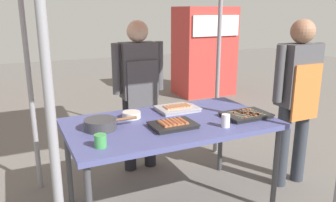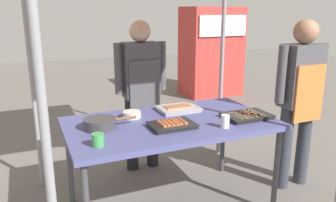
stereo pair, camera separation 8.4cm
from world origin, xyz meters
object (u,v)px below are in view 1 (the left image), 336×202
at_px(drink_cup_near_edge, 100,141).
at_px(condiment_bowl, 132,115).
at_px(neighbor_stall_left, 204,51).
at_px(tray_grilled_sausages, 173,125).
at_px(vendor_woman, 139,85).
at_px(cooking_wok, 101,124).
at_px(stall_table, 171,128).
at_px(drink_cup_by_wok, 226,121).
at_px(customer_nearby, 297,91).
at_px(tray_pork_links, 177,108).
at_px(tray_meat_skewers, 246,115).

bearing_deg(drink_cup_near_edge, condiment_bowl, 52.26).
bearing_deg(neighbor_stall_left, tray_grilled_sausages, -124.15).
distance_m(condiment_bowl, vendor_woman, 0.66).
bearing_deg(neighbor_stall_left, cooking_wok, -130.95).
distance_m(stall_table, vendor_woman, 0.81).
bearing_deg(drink_cup_by_wok, cooking_wok, 158.36).
height_order(condiment_bowl, customer_nearby, customer_nearby).
height_order(stall_table, customer_nearby, customer_nearby).
relative_size(cooking_wok, customer_nearby, 0.26).
bearing_deg(neighbor_stall_left, drink_cup_near_edge, -129.12).
height_order(tray_pork_links, cooking_wok, cooking_wok).
xyz_separation_m(vendor_woman, customer_nearby, (1.16, -0.89, 0.01)).
bearing_deg(drink_cup_near_edge, customer_nearby, 5.48).
distance_m(drink_cup_near_edge, neighbor_stall_left, 4.59).
xyz_separation_m(cooking_wok, vendor_woman, (0.57, 0.75, 0.08)).
distance_m(tray_grilled_sausages, tray_pork_links, 0.43).
bearing_deg(vendor_woman, drink_cup_near_edge, 58.46).
xyz_separation_m(tray_meat_skewers, drink_cup_by_wok, (-0.29, -0.13, 0.03)).
relative_size(stall_table, drink_cup_near_edge, 18.80).
bearing_deg(cooking_wok, customer_nearby, -4.86).
height_order(stall_table, tray_grilled_sausages, tray_grilled_sausages).
bearing_deg(drink_cup_by_wok, vendor_woman, 104.29).
bearing_deg(vendor_woman, customer_nearby, 142.35).
height_order(tray_grilled_sausages, tray_pork_links, tray_grilled_sausages).
xyz_separation_m(drink_cup_by_wok, customer_nearby, (0.88, 0.19, 0.09)).
height_order(tray_grilled_sausages, drink_cup_by_wok, drink_cup_by_wok).
distance_m(tray_meat_skewers, condiment_bowl, 0.92).
xyz_separation_m(tray_meat_skewers, customer_nearby, (0.60, 0.06, 0.12)).
xyz_separation_m(tray_grilled_sausages, customer_nearby, (1.24, 0.03, 0.12)).
bearing_deg(tray_grilled_sausages, condiment_bowl, 120.73).
height_order(drink_cup_by_wok, vendor_woman, vendor_woman).
distance_m(stall_table, neighbor_stall_left, 4.00).
distance_m(tray_meat_skewers, cooking_wok, 1.15).
bearing_deg(stall_table, cooking_wok, 175.25).
bearing_deg(tray_grilled_sausages, drink_cup_by_wok, -23.70).
height_order(condiment_bowl, neighbor_stall_left, neighbor_stall_left).
height_order(drink_cup_by_wok, customer_nearby, customer_nearby).
xyz_separation_m(tray_pork_links, vendor_woman, (-0.14, 0.56, 0.11)).
height_order(cooking_wok, vendor_woman, vendor_woman).
bearing_deg(drink_cup_near_edge, neighbor_stall_left, 50.88).
bearing_deg(drink_cup_near_edge, stall_table, 23.96).
height_order(drink_cup_near_edge, customer_nearby, customer_nearby).
bearing_deg(drink_cup_by_wok, condiment_bowl, 138.29).
relative_size(tray_grilled_sausages, condiment_bowl, 2.27).
distance_m(drink_cup_by_wok, neighbor_stall_left, 4.08).
bearing_deg(neighbor_stall_left, stall_table, -124.69).
xyz_separation_m(tray_grilled_sausages, drink_cup_by_wok, (0.35, -0.16, 0.03)).
bearing_deg(tray_grilled_sausages, tray_pork_links, 59.12).
bearing_deg(condiment_bowl, neighbor_stall_left, 50.67).
relative_size(stall_table, tray_pork_links, 4.67).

